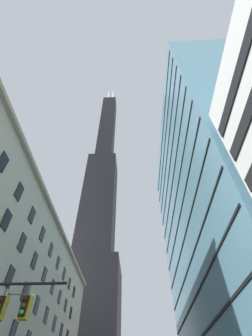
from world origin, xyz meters
TOP-DOWN VIEW (x-y plane):
  - dark_skyscraper at (-13.96, 83.12)m, footprint 22.48×22.48m
  - glass_office_midrise at (18.42, 24.93)m, footprint 14.94×40.48m

SIDE VIEW (x-z plane):
  - glass_office_midrise at x=18.42m, z-range 0.00..52.12m
  - dark_skyscraper at x=-13.96m, z-range -39.95..161.67m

